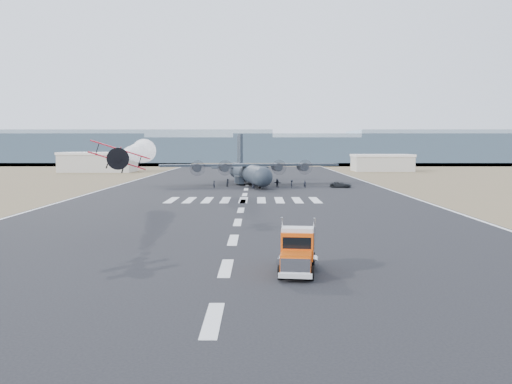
{
  "coord_description": "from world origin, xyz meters",
  "views": [
    {
      "loc": [
        2.36,
        -39.8,
        9.2
      ],
      "look_at": [
        2.19,
        19.76,
        4.0
      ],
      "focal_mm": 38.0,
      "sensor_mm": 36.0,
      "label": 1
    }
  ],
  "objects_px": {
    "crew_g": "(305,184)",
    "crew_b": "(277,183)",
    "hangar_left": "(99,162)",
    "transport_aircraft": "(249,171)",
    "hangar_right": "(382,163)",
    "aerobatic_biplane": "(118,157)",
    "crew_e": "(253,184)",
    "semi_truck": "(298,250)",
    "crew_f": "(277,183)",
    "crew_d": "(253,183)",
    "crew_h": "(228,183)",
    "crew_a": "(214,184)",
    "support_vehicle": "(341,185)",
    "crew_c": "(292,184)"
  },
  "relations": [
    {
      "from": "hangar_right",
      "to": "crew_c",
      "type": "relative_size",
      "value": 12.27
    },
    {
      "from": "support_vehicle",
      "to": "crew_b",
      "type": "relative_size",
      "value": 2.7
    },
    {
      "from": "hangar_left",
      "to": "transport_aircraft",
      "type": "xyz_separation_m",
      "value": [
        52.28,
        -59.38,
        -0.34
      ]
    },
    {
      "from": "crew_g",
      "to": "crew_b",
      "type": "bearing_deg",
      "value": 167.99
    },
    {
      "from": "hangar_left",
      "to": "transport_aircraft",
      "type": "bearing_deg",
      "value": -48.64
    },
    {
      "from": "hangar_left",
      "to": "crew_e",
      "type": "relative_size",
      "value": 13.8
    },
    {
      "from": "crew_b",
      "to": "crew_a",
      "type": "bearing_deg",
      "value": -106.35
    },
    {
      "from": "semi_truck",
      "to": "crew_f",
      "type": "xyz_separation_m",
      "value": [
        1.42,
        78.57,
        -0.72
      ]
    },
    {
      "from": "hangar_left",
      "to": "crew_g",
      "type": "xyz_separation_m",
      "value": [
        64.43,
        -69.96,
        -2.59
      ]
    },
    {
      "from": "crew_e",
      "to": "support_vehicle",
      "type": "bearing_deg",
      "value": 52.07
    },
    {
      "from": "crew_a",
      "to": "crew_e",
      "type": "distance_m",
      "value": 8.37
    },
    {
      "from": "crew_c",
      "to": "crew_h",
      "type": "relative_size",
      "value": 0.95
    },
    {
      "from": "hangar_right",
      "to": "crew_e",
      "type": "relative_size",
      "value": 11.54
    },
    {
      "from": "transport_aircraft",
      "to": "crew_f",
      "type": "distance_m",
      "value": 10.63
    },
    {
      "from": "hangar_right",
      "to": "crew_b",
      "type": "xyz_separation_m",
      "value": [
        -39.27,
        -70.03,
        -2.15
      ]
    },
    {
      "from": "crew_c",
      "to": "crew_d",
      "type": "xyz_separation_m",
      "value": [
        -8.3,
        2.41,
        -0.03
      ]
    },
    {
      "from": "crew_c",
      "to": "crew_e",
      "type": "bearing_deg",
      "value": 99.3
    },
    {
      "from": "support_vehicle",
      "to": "crew_c",
      "type": "relative_size",
      "value": 2.79
    },
    {
      "from": "crew_d",
      "to": "crew_e",
      "type": "bearing_deg",
      "value": -125.54
    },
    {
      "from": "semi_truck",
      "to": "crew_b",
      "type": "height_order",
      "value": "semi_truck"
    },
    {
      "from": "semi_truck",
      "to": "crew_g",
      "type": "distance_m",
      "value": 76.54
    },
    {
      "from": "crew_d",
      "to": "transport_aircraft",
      "type": "bearing_deg",
      "value": 62.17
    },
    {
      "from": "transport_aircraft",
      "to": "crew_h",
      "type": "bearing_deg",
      "value": -135.7
    },
    {
      "from": "hangar_right",
      "to": "semi_truck",
      "type": "xyz_separation_m",
      "value": [
        -40.74,
        -151.15,
        -1.4
      ]
    },
    {
      "from": "hangar_right",
      "to": "transport_aircraft",
      "type": "distance_m",
      "value": 78.96
    },
    {
      "from": "crew_c",
      "to": "transport_aircraft",
      "type": "bearing_deg",
      "value": 45.48
    },
    {
      "from": "semi_truck",
      "to": "crew_c",
      "type": "relative_size",
      "value": 4.44
    },
    {
      "from": "crew_d",
      "to": "aerobatic_biplane",
      "type": "bearing_deg",
      "value": -137.69
    },
    {
      "from": "hangar_right",
      "to": "crew_f",
      "type": "bearing_deg",
      "value": -118.45
    },
    {
      "from": "crew_a",
      "to": "crew_e",
      "type": "relative_size",
      "value": 0.9
    },
    {
      "from": "support_vehicle",
      "to": "crew_a",
      "type": "relative_size",
      "value": 2.93
    },
    {
      "from": "crew_e",
      "to": "crew_f",
      "type": "bearing_deg",
      "value": 73.89
    },
    {
      "from": "crew_a",
      "to": "crew_b",
      "type": "height_order",
      "value": "crew_b"
    },
    {
      "from": "crew_d",
      "to": "semi_truck",
      "type": "bearing_deg",
      "value": -123.69
    },
    {
      "from": "hangar_left",
      "to": "semi_truck",
      "type": "bearing_deg",
      "value": -68.61
    },
    {
      "from": "semi_truck",
      "to": "support_vehicle",
      "type": "xyz_separation_m",
      "value": [
        15.03,
        77.75,
        -0.96
      ]
    },
    {
      "from": "aerobatic_biplane",
      "to": "transport_aircraft",
      "type": "xyz_separation_m",
      "value": [
        11.71,
        72.06,
        -4.98
      ]
    },
    {
      "from": "crew_c",
      "to": "crew_d",
      "type": "relative_size",
      "value": 1.03
    },
    {
      "from": "semi_truck",
      "to": "crew_e",
      "type": "bearing_deg",
      "value": 99.75
    },
    {
      "from": "semi_truck",
      "to": "crew_d",
      "type": "xyz_separation_m",
      "value": [
        -3.85,
        79.36,
        -0.8
      ]
    },
    {
      "from": "semi_truck",
      "to": "aerobatic_biplane",
      "type": "relative_size",
      "value": 1.29
    },
    {
      "from": "crew_g",
      "to": "crew_h",
      "type": "xyz_separation_m",
      "value": [
        -16.58,
        3.97,
        0.06
      ]
    },
    {
      "from": "hangar_left",
      "to": "hangar_right",
      "type": "distance_m",
      "value": 98.13
    },
    {
      "from": "aerobatic_biplane",
      "to": "crew_e",
      "type": "distance_m",
      "value": 62.89
    },
    {
      "from": "support_vehicle",
      "to": "crew_c",
      "type": "xyz_separation_m",
      "value": [
        -10.58,
        -0.8,
        0.19
      ]
    },
    {
      "from": "crew_b",
      "to": "crew_f",
      "type": "relative_size",
      "value": 0.97
    },
    {
      "from": "crew_d",
      "to": "crew_f",
      "type": "bearing_deg",
      "value": -44.97
    },
    {
      "from": "hangar_right",
      "to": "crew_d",
      "type": "xyz_separation_m",
      "value": [
        -44.59,
        -71.8,
        -2.2
      ]
    },
    {
      "from": "crew_b",
      "to": "crew_g",
      "type": "height_order",
      "value": "crew_b"
    },
    {
      "from": "hangar_right",
      "to": "crew_c",
      "type": "xyz_separation_m",
      "value": [
        -36.3,
        -74.2,
        -2.17
      ]
    }
  ]
}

